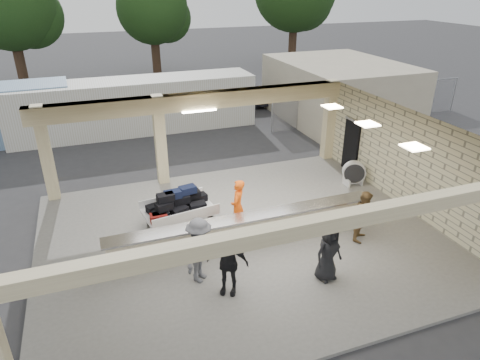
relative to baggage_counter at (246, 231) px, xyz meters
name	(u,v)px	position (x,y,z in m)	size (l,w,h in m)	color
ground	(241,239)	(0.00, 0.50, -0.59)	(120.00, 120.00, 0.00)	#2C2C2F
pavilion	(240,190)	(0.21, 1.16, 0.76)	(12.01, 10.00, 3.55)	#62605B
baggage_counter	(246,231)	(0.00, 0.00, 0.00)	(8.20, 0.58, 0.98)	beige
luggage_cart	(178,206)	(-1.66, 1.78, 0.23)	(2.39, 1.68, 1.29)	silver
drum_fan	(354,172)	(5.34, 2.47, 0.03)	(0.90, 0.65, 0.96)	silver
baggage_handler	(238,207)	(0.01, 0.80, 0.40)	(0.65, 0.35, 1.77)	#F7540D
passenger_a	(365,216)	(3.46, -0.88, 0.31)	(0.78, 0.34, 1.60)	brown
passenger_b	(228,263)	(-1.18, -1.81, 0.41)	(1.05, 0.38, 1.79)	black
passenger_c	(200,250)	(-1.71, -1.10, 0.43)	(1.19, 0.42, 1.84)	#494A4E
passenger_d	(328,252)	(1.45, -2.18, 0.33)	(0.80, 0.33, 1.64)	black
car_white_a	(306,95)	(9.15, 13.60, 0.08)	(2.21, 4.65, 1.33)	silver
car_white_b	(336,87)	(11.92, 14.58, 0.15)	(1.73, 4.65, 1.47)	silver
car_dark	(231,95)	(4.54, 14.79, 0.17)	(1.61, 4.56, 1.52)	black
container_white	(135,106)	(-1.56, 12.24, 0.76)	(12.43, 2.49, 2.69)	silver
fence	(370,102)	(11.00, 9.50, 0.47)	(12.06, 0.06, 2.03)	gray
tree_left	(14,7)	(-7.68, 24.66, 5.00)	(6.60, 6.30, 9.00)	#382619
tree_mid	(156,11)	(2.32, 26.66, 4.38)	(6.00, 5.60, 8.00)	#382619
adjacent_building	(338,91)	(9.50, 10.50, 1.01)	(6.00, 8.00, 3.20)	#BAAE93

